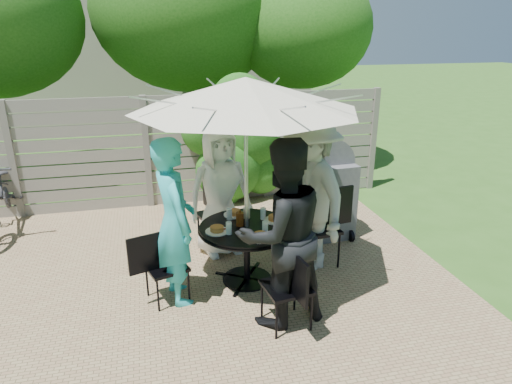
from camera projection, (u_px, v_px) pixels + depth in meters
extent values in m
plane|color=#305B1C|center=(158.00, 305.00, 4.95)|extent=(60.00, 60.00, 0.00)
cube|color=#988058|center=(156.00, 281.00, 5.41)|extent=(7.00, 6.00, 0.02)
cube|color=gray|center=(147.00, 153.00, 7.38)|extent=(8.00, 0.10, 1.85)
ellipsoid|color=#175413|center=(234.00, 152.00, 7.56)|extent=(1.20, 0.70, 1.80)
cube|color=gray|center=(139.00, 38.00, 15.07)|extent=(10.00, 6.00, 5.00)
ellipsoid|color=#1D4E12|center=(187.00, 9.00, 9.11)|extent=(3.80, 3.80, 3.23)
ellipsoid|color=#1D4E12|center=(302.00, 28.00, 9.08)|extent=(2.80, 2.80, 2.38)
cylinder|color=black|center=(247.00, 227.00, 5.19)|extent=(1.28, 1.28, 0.03)
cylinder|color=black|center=(247.00, 255.00, 5.31)|extent=(0.08, 0.08, 0.70)
cylinder|color=black|center=(247.00, 279.00, 5.42)|extent=(0.58, 0.58, 0.04)
cylinder|color=silver|center=(246.00, 192.00, 5.05)|extent=(0.04, 0.04, 2.25)
cone|color=beige|center=(246.00, 94.00, 4.68)|extent=(2.89, 2.89, 0.34)
cube|color=black|center=(218.00, 216.00, 6.07)|extent=(0.57, 0.57, 0.04)
cube|color=black|center=(210.00, 193.00, 6.18)|extent=(0.15, 0.46, 0.48)
imported|color=white|center=(220.00, 192.00, 5.84)|extent=(0.93, 0.70, 1.71)
cube|color=black|center=(166.00, 267.00, 4.91)|extent=(0.51, 0.51, 0.03)
cube|color=black|center=(147.00, 253.00, 4.73)|extent=(0.39, 0.15, 0.41)
imported|color=#2BB3BA|center=(174.00, 222.00, 4.78)|extent=(0.57, 0.74, 1.83)
cube|color=black|center=(287.00, 287.00, 4.47)|extent=(0.48, 0.48, 0.03)
cube|color=black|center=(297.00, 277.00, 4.20)|extent=(0.09, 0.43, 0.44)
imported|color=black|center=(282.00, 235.00, 4.40)|extent=(1.06, 0.90, 1.92)
cube|color=black|center=(317.00, 229.00, 5.64)|extent=(0.54, 0.54, 0.04)
cube|color=black|center=(335.00, 206.00, 5.63)|extent=(0.48, 0.10, 0.49)
imported|color=#9E9F9B|center=(310.00, 195.00, 5.43)|extent=(0.96, 1.37, 1.93)
cylinder|color=white|center=(234.00, 215.00, 5.49)|extent=(0.26, 0.26, 0.01)
cylinder|color=#B06F33|center=(234.00, 212.00, 5.48)|extent=(0.15, 0.15, 0.05)
cylinder|color=white|center=(217.00, 231.00, 5.04)|extent=(0.26, 0.26, 0.01)
cylinder|color=#B06F33|center=(217.00, 229.00, 5.03)|extent=(0.15, 0.15, 0.05)
cylinder|color=white|center=(260.00, 238.00, 4.88)|extent=(0.26, 0.26, 0.01)
cylinder|color=#B06F33|center=(260.00, 235.00, 4.87)|extent=(0.15, 0.15, 0.05)
cylinder|color=white|center=(275.00, 220.00, 5.33)|extent=(0.26, 0.26, 0.01)
cylinder|color=#B06F33|center=(275.00, 218.00, 5.32)|extent=(0.15, 0.15, 0.05)
cylinder|color=silver|center=(229.00, 214.00, 5.34)|extent=(0.07, 0.07, 0.14)
cylinder|color=silver|center=(229.00, 228.00, 4.97)|extent=(0.07, 0.07, 0.14)
cylinder|color=silver|center=(265.00, 227.00, 4.98)|extent=(0.07, 0.07, 0.14)
cylinder|color=silver|center=(263.00, 214.00, 5.36)|extent=(0.07, 0.07, 0.14)
cylinder|color=#59280C|center=(240.00, 219.00, 5.18)|extent=(0.09, 0.09, 0.16)
cylinder|color=#C6B293|center=(247.00, 213.00, 5.39)|extent=(0.08, 0.08, 0.12)
cube|color=#5A5B60|center=(326.00, 201.00, 6.40)|extent=(0.75, 0.60, 1.09)
cylinder|color=#5A5B60|center=(328.00, 164.00, 6.22)|extent=(0.73, 0.27, 0.72)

